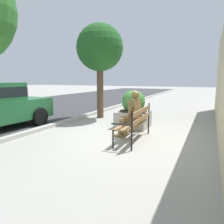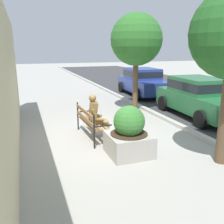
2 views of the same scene
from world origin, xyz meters
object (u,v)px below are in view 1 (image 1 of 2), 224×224
park_bench (136,121)px  concrete_planter (133,111)px  street_tree_down_street (100,49)px  bronze_statue_seated (130,115)px

park_bench → concrete_planter: size_ratio=1.41×
park_bench → concrete_planter: concrete_planter is taller
concrete_planter → street_tree_down_street: 3.27m
park_bench → street_tree_down_street: street_tree_down_street is taller
bronze_statue_seated → street_tree_down_street: (2.56, 2.32, 2.26)m
park_bench → concrete_planter: (1.55, 0.61, 0.01)m
bronze_statue_seated → street_tree_down_street: 4.13m
bronze_statue_seated → street_tree_down_street: street_tree_down_street is taller
bronze_statue_seated → park_bench: bearing=-126.9°
concrete_planter → street_tree_down_street: size_ratio=0.33×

